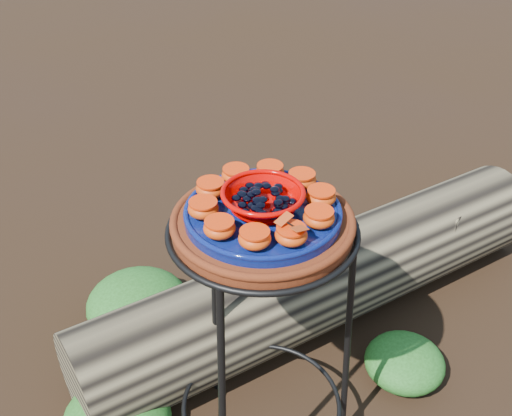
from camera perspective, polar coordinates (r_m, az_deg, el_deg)
plant_stand at (r=1.56m, az=0.52°, el=-12.40°), size 0.44×0.44×0.70m
terracotta_saucer at (r=1.32m, az=0.60°, el=-1.46°), size 0.37×0.37×0.03m
cobalt_plate at (r=1.30m, az=0.61°, el=-0.54°), size 0.32×0.32×0.02m
red_bowl at (r=1.28m, az=0.62°, el=0.66°), size 0.16×0.16×0.04m
glass_gems at (r=1.26m, az=0.63°, el=1.90°), size 0.12×0.12×0.02m
orange_half_0 at (r=1.20m, az=3.14°, el=-2.42°), size 0.06×0.06×0.03m
orange_half_1 at (r=1.25m, az=5.61°, el=-0.87°), size 0.06×0.06×0.03m
orange_half_2 at (r=1.31m, az=5.79°, el=0.99°), size 0.06×0.06×0.03m
orange_half_3 at (r=1.36m, az=4.09°, el=2.51°), size 0.06×0.06×0.03m
orange_half_4 at (r=1.39m, az=1.25°, el=3.22°), size 0.06×0.06×0.03m
orange_half_5 at (r=1.38m, az=-1.79°, el=2.94°), size 0.06×0.06×0.03m
orange_half_6 at (r=1.33m, az=-4.06°, el=1.73°), size 0.06×0.06×0.03m
orange_half_7 at (r=1.27m, az=-4.70°, el=-0.06°), size 0.06×0.06×0.03m
orange_half_8 at (r=1.22m, az=-3.27°, el=-1.80°), size 0.06×0.06×0.03m
orange_half_9 at (r=1.19m, az=-0.12°, el=-2.73°), size 0.06×0.06×0.03m
butterfly at (r=1.18m, az=3.18°, el=-1.50°), size 0.08×0.05×0.01m
driftwood_log at (r=2.05m, az=5.86°, el=-6.42°), size 1.64×0.53×0.30m
foliage_right at (r=1.97m, az=13.09°, el=-13.13°), size 0.24×0.24×0.12m
foliage_back at (r=2.10m, az=-10.47°, el=-8.26°), size 0.33×0.33×0.16m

